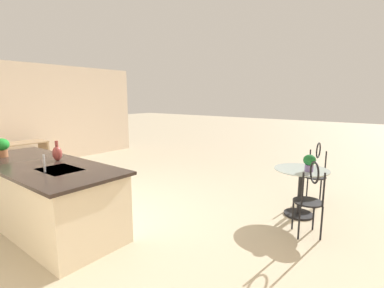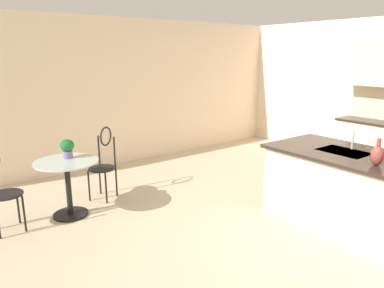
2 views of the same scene
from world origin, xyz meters
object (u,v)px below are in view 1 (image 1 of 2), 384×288
object	(u,v)px
bistro_table	(300,188)
chair_near_window	(316,170)
vase_on_counter	(57,153)
chair_by_island	(310,195)
writing_desk	(19,152)
potted_plant_on_table	(309,162)
potted_plant_counter_far	(2,146)

from	to	relation	value
bistro_table	chair_near_window	distance (m)	0.79
bistro_table	vase_on_counter	xyz separation A→B (m)	(2.71, 2.37, 0.58)
chair_by_island	writing_desk	size ratio (longest dim) A/B	0.87
potted_plant_on_table	potted_plant_counter_far	bearing A→B (deg)	35.82
potted_plant_counter_far	potted_plant_on_table	bearing A→B (deg)	-144.18
bistro_table	potted_plant_counter_far	xyz separation A→B (m)	(3.61, 2.76, 0.64)
bistro_table	writing_desk	size ratio (longest dim) A/B	0.67
bistro_table	writing_desk	xyz separation A→B (m)	(6.11, 1.64, 0.06)
vase_on_counter	bistro_table	bearing A→B (deg)	-138.82
bistro_table	writing_desk	world-z (taller)	same
chair_near_window	bistro_table	bearing A→B (deg)	88.70
writing_desk	potted_plant_counter_far	xyz separation A→B (m)	(-2.50, 1.12, 0.58)
potted_plant_on_table	bistro_table	bearing A→B (deg)	-28.61
chair_near_window	chair_by_island	distance (m)	1.43
chair_near_window	potted_plant_counter_far	xyz separation A→B (m)	(3.63, 3.54, 0.51)
potted_plant_on_table	vase_on_counter	bearing A→B (deg)	39.12
chair_near_window	writing_desk	xyz separation A→B (m)	(6.13, 2.42, -0.06)
bistro_table	potted_plant_on_table	bearing A→B (deg)	151.39
vase_on_counter	potted_plant_on_table	bearing A→B (deg)	-140.88
vase_on_counter	writing_desk	bearing A→B (deg)	-12.16
chair_by_island	potted_plant_on_table	world-z (taller)	chair_by_island
chair_by_island	vase_on_counter	size ratio (longest dim) A/B	3.62
chair_by_island	potted_plant_counter_far	distance (m)	4.49
chair_near_window	vase_on_counter	bearing A→B (deg)	49.09
bistro_table	potted_plant_on_table	xyz separation A→B (m)	(-0.12, 0.07, 0.44)
potted_plant_counter_far	writing_desk	bearing A→B (deg)	-24.18
writing_desk	bistro_table	bearing A→B (deg)	-164.99
chair_near_window	chair_by_island	size ratio (longest dim) A/B	1.00
potted_plant_on_table	vase_on_counter	world-z (taller)	vase_on_counter
writing_desk	vase_on_counter	distance (m)	3.52
writing_desk	vase_on_counter	xyz separation A→B (m)	(-3.40, 0.73, 0.52)
bistro_table	chair_near_window	bearing A→B (deg)	-91.30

